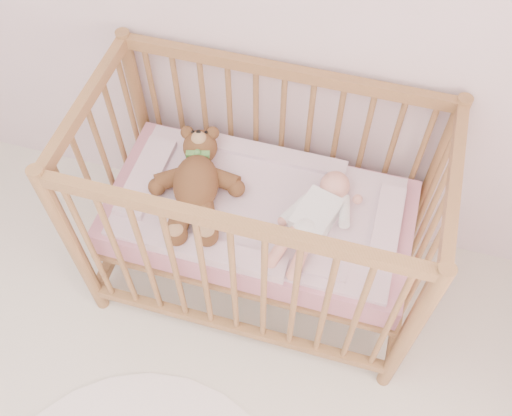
% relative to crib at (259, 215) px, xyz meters
% --- Properties ---
extents(crib, '(1.36, 0.76, 1.00)m').
position_rel_crib_xyz_m(crib, '(0.00, 0.00, 0.00)').
color(crib, '#A07044').
rests_on(crib, floor).
extents(mattress, '(1.22, 0.62, 0.13)m').
position_rel_crib_xyz_m(mattress, '(-0.00, 0.00, -0.01)').
color(mattress, pink).
rests_on(mattress, crib).
extents(blanket, '(1.10, 0.58, 0.06)m').
position_rel_crib_xyz_m(blanket, '(-0.00, 0.00, 0.06)').
color(blanket, pink).
rests_on(blanket, mattress).
extents(baby, '(0.39, 0.58, 0.13)m').
position_rel_crib_xyz_m(baby, '(0.23, -0.02, 0.14)').
color(baby, white).
rests_on(baby, blanket).
extents(teddy_bear, '(0.52, 0.64, 0.16)m').
position_rel_crib_xyz_m(teddy_bear, '(-0.25, -0.02, 0.15)').
color(teddy_bear, brown).
rests_on(teddy_bear, blanket).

